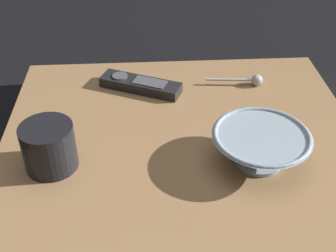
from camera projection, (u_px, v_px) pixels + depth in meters
name	position (u px, v px, depth m)	size (l,w,h in m)	color
ground_plane	(182.00, 164.00, 0.82)	(6.00, 6.00, 0.00)	black
table	(183.00, 154.00, 0.81)	(0.66, 0.62, 0.05)	#936D47
cereal_bowl	(260.00, 146.00, 0.73)	(0.17, 0.17, 0.06)	#8C9EAD
coffee_mug	(49.00, 147.00, 0.72)	(0.09, 0.09, 0.08)	black
teaspoon	(252.00, 80.00, 0.94)	(0.12, 0.02, 0.02)	#A3A5B2
tv_remote_near	(140.00, 85.00, 0.93)	(0.18, 0.11, 0.02)	black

